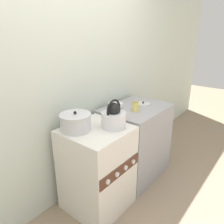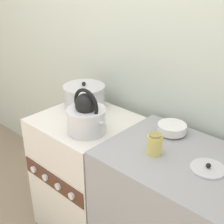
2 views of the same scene
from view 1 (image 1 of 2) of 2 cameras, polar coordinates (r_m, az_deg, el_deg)
name	(u,v)px [view 1 (image 1 of 2)]	position (r m, az deg, el deg)	size (l,w,h in m)	color
ground_plane	(120,217)	(2.36, 1.98, -25.64)	(12.00, 12.00, 0.00)	gray
wall_back	(66,81)	(2.15, -12.02, 7.87)	(7.00, 0.06, 2.50)	silver
stove	(97,169)	(2.22, -3.88, -14.54)	(0.58, 0.59, 0.86)	silver
counter	(135,141)	(2.70, 6.01, -7.57)	(0.79, 0.59, 0.88)	#99999E
kettle	(114,117)	(2.00, 0.48, -1.34)	(0.28, 0.23, 0.27)	silver
cooking_pot	(76,122)	(1.97, -9.47, -2.60)	(0.28, 0.28, 0.18)	silver
enamel_bowl	(115,105)	(2.47, 0.89, 1.79)	(0.16, 0.16, 0.06)	white
storage_jar	(135,106)	(2.37, 6.08, 1.46)	(0.08, 0.08, 0.11)	#E0CC66
loose_pot_lid	(143,104)	(2.63, 8.12, 2.16)	(0.16, 0.16, 0.03)	silver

